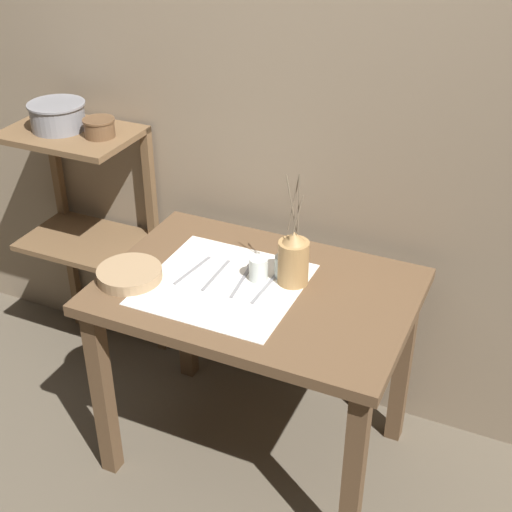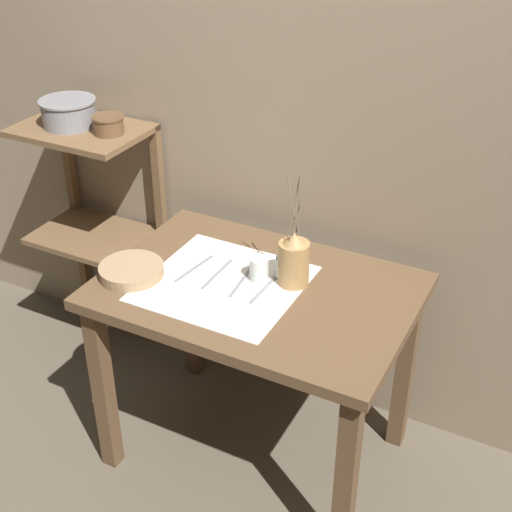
# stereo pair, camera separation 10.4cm
# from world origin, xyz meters

# --- Properties ---
(ground_plane) EXTENTS (12.00, 12.00, 0.00)m
(ground_plane) POSITION_xyz_m (0.00, 0.00, 0.00)
(ground_plane) COLOR brown
(stone_wall_back) EXTENTS (7.00, 0.06, 2.40)m
(stone_wall_back) POSITION_xyz_m (0.00, 0.47, 1.20)
(stone_wall_back) COLOR gray
(stone_wall_back) RESTS_ON ground_plane
(wooden_table) EXTENTS (1.05, 0.73, 0.77)m
(wooden_table) POSITION_xyz_m (0.00, 0.00, 0.65)
(wooden_table) COLOR brown
(wooden_table) RESTS_ON ground_plane
(wooden_shelf_unit) EXTENTS (0.51, 0.35, 1.09)m
(wooden_shelf_unit) POSITION_xyz_m (-0.90, 0.29, 0.77)
(wooden_shelf_unit) COLOR brown
(wooden_shelf_unit) RESTS_ON ground_plane
(linen_cloth) EXTENTS (0.51, 0.49, 0.00)m
(linen_cloth) POSITION_xyz_m (-0.11, -0.04, 0.77)
(linen_cloth) COLOR white
(linen_cloth) RESTS_ON wooden_table
(pitcher_with_flowers) EXTENTS (0.10, 0.10, 0.40)m
(pitcher_with_flowers) POSITION_xyz_m (0.10, 0.07, 0.86)
(pitcher_with_flowers) COLOR #A87F4C
(pitcher_with_flowers) RESTS_ON wooden_table
(wooden_bowl) EXTENTS (0.22, 0.22, 0.04)m
(wooden_bowl) POSITION_xyz_m (-0.41, -0.14, 0.79)
(wooden_bowl) COLOR #9E7F5B
(wooden_bowl) RESTS_ON wooden_table
(glass_tumbler_near) EXTENTS (0.07, 0.07, 0.08)m
(glass_tumbler_near) POSITION_xyz_m (-0.01, 0.04, 0.82)
(glass_tumbler_near) COLOR silver
(glass_tumbler_near) RESTS_ON wooden_table
(glass_tumbler_far) EXTENTS (0.06, 0.06, 0.08)m
(glass_tumbler_far) POSITION_xyz_m (0.06, 0.09, 0.81)
(glass_tumbler_far) COLOR silver
(glass_tumbler_far) RESTS_ON wooden_table
(fork_inner) EXTENTS (0.04, 0.21, 0.00)m
(fork_inner) POSITION_xyz_m (-0.24, -0.01, 0.78)
(fork_inner) COLOR gray
(fork_inner) RESTS_ON wooden_table
(fork_outer) EXTENTS (0.01, 0.21, 0.00)m
(fork_outer) POSITION_xyz_m (-0.15, -0.00, 0.78)
(fork_outer) COLOR gray
(fork_outer) RESTS_ON wooden_table
(spoon_inner) EXTENTS (0.04, 0.22, 0.02)m
(spoon_inner) POSITION_xyz_m (-0.06, 0.06, 0.78)
(spoon_inner) COLOR gray
(spoon_inner) RESTS_ON wooden_table
(knife_center) EXTENTS (0.02, 0.21, 0.00)m
(knife_center) POSITION_xyz_m (0.03, -0.00, 0.78)
(knife_center) COLOR gray
(knife_center) RESTS_ON wooden_table
(metal_pot_large) EXTENTS (0.22, 0.22, 0.10)m
(metal_pot_large) POSITION_xyz_m (-0.95, 0.25, 1.15)
(metal_pot_large) COLOR gray
(metal_pot_large) RESTS_ON wooden_shelf_unit
(metal_pot_small) EXTENTS (0.12, 0.12, 0.07)m
(metal_pot_small) POSITION_xyz_m (-0.76, 0.25, 1.13)
(metal_pot_small) COLOR brown
(metal_pot_small) RESTS_ON wooden_shelf_unit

